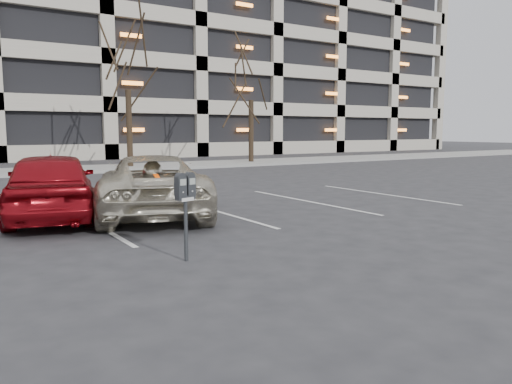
{
  "coord_description": "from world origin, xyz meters",
  "views": [
    {
      "loc": [
        -3.99,
        -7.91,
        1.87
      ],
      "look_at": [
        -0.11,
        -1.84,
        0.98
      ],
      "focal_mm": 35.0,
      "sensor_mm": 36.0,
      "label": 1
    }
  ],
  "objects": [
    {
      "name": "stall_lines",
      "position": [
        -1.4,
        2.3,
        0.01
      ],
      "size": [
        16.9,
        5.2,
        0.0
      ],
      "color": "silver",
      "rests_on": "ground"
    },
    {
      "name": "tree_d",
      "position": [
        11.0,
        16.0,
        5.69
      ],
      "size": [
        3.47,
        3.47,
        7.88
      ],
      "color": "black",
      "rests_on": "ground"
    },
    {
      "name": "parking_garage",
      "position": [
        12.0,
        33.84,
        9.26
      ],
      "size": [
        52.0,
        20.0,
        19.0
      ],
      "color": "black",
      "rests_on": "ground"
    },
    {
      "name": "ground",
      "position": [
        0.0,
        0.0,
        0.0
      ],
      "size": [
        140.0,
        140.0,
        0.0
      ],
      "primitive_type": "plane",
      "color": "#28282B",
      "rests_on": "ground"
    },
    {
      "name": "sidewalk",
      "position": [
        0.0,
        16.0,
        0.06
      ],
      "size": [
        80.0,
        4.0,
        0.12
      ],
      "primitive_type": "cube",
      "color": "gray",
      "rests_on": "ground"
    },
    {
      "name": "tree_c",
      "position": [
        4.0,
        16.0,
        6.14
      ],
      "size": [
        3.74,
        3.74,
        8.49
      ],
      "color": "black",
      "rests_on": "ground"
    },
    {
      "name": "suv_silver",
      "position": [
        -0.03,
        2.52,
        0.67
      ],
      "size": [
        3.63,
        5.28,
        1.35
      ],
      "rotation": [
        0.0,
        0.0,
        2.82
      ],
      "color": "beige",
      "rests_on": "ground"
    },
    {
      "name": "parking_meter",
      "position": [
        -1.06,
        -1.47,
        0.96
      ],
      "size": [
        0.34,
        0.2,
        1.25
      ],
      "rotation": [
        0.0,
        0.0,
        0.27
      ],
      "color": "black",
      "rests_on": "ground"
    },
    {
      "name": "car_red",
      "position": [
        -2.01,
        3.13,
        0.73
      ],
      "size": [
        2.6,
        4.55,
        1.46
      ],
      "primitive_type": "imported",
      "rotation": [
        0.0,
        0.0,
        2.93
      ],
      "color": "maroon",
      "rests_on": "ground"
    }
  ]
}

